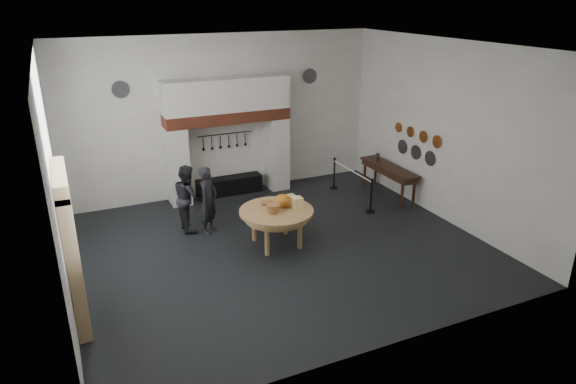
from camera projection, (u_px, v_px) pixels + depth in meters
name	position (u px, v px, depth m)	size (l,w,h in m)	color
floor	(281.00, 247.00, 11.89)	(9.00, 8.00, 0.02)	black
ceiling	(280.00, 46.00, 10.25)	(9.00, 8.00, 0.02)	silver
wall_back	(223.00, 116.00, 14.46)	(9.00, 0.02, 4.50)	white
wall_front	(387.00, 225.00, 7.68)	(9.00, 0.02, 4.50)	white
wall_left	(54.00, 184.00, 9.33)	(0.02, 8.00, 4.50)	white
wall_right	(445.00, 132.00, 12.81)	(0.02, 8.00, 4.50)	white
chimney_pier_left	(178.00, 166.00, 14.02)	(0.55, 0.70, 2.15)	silver
chimney_pier_right	(277.00, 153.00, 15.16)	(0.55, 0.70, 2.15)	silver
hearth_brick_band	(227.00, 117.00, 14.14)	(3.50, 0.72, 0.32)	#9E442B
chimney_hood	(226.00, 94.00, 13.92)	(3.50, 0.70, 0.90)	silver
iron_range	(229.00, 186.00, 14.95)	(1.90, 0.45, 0.50)	black
utensil_rail	(225.00, 134.00, 14.57)	(0.02, 0.02, 1.60)	black
door_recess	(67.00, 256.00, 8.86)	(0.04, 1.10, 2.50)	black
door_jamb_near	(75.00, 271.00, 8.28)	(0.22, 0.30, 2.60)	tan
door_jamb_far	(70.00, 236.00, 9.47)	(0.22, 0.30, 2.60)	tan
door_lintel	(60.00, 179.00, 8.38)	(0.22, 1.70, 0.30)	tan
wall_plaque	(61.00, 201.00, 10.26)	(0.05, 0.34, 0.44)	gold
work_table	(276.00, 211.00, 11.71)	(1.70, 1.70, 0.07)	tan
pumpkin	(283.00, 201.00, 11.80)	(0.36, 0.36, 0.31)	#C76D1C
cheese_block_big	(297.00, 202.00, 11.81)	(0.22, 0.22, 0.24)	#FEEA98
cheese_block_small	(291.00, 199.00, 12.06)	(0.18, 0.18, 0.20)	#E5D189
wicker_basket	(273.00, 209.00, 11.47)	(0.32, 0.32, 0.22)	#A6773C
bread_loaf	(267.00, 203.00, 11.93)	(0.31, 0.18, 0.13)	#A06739
visitor_near	(208.00, 200.00, 12.33)	(0.61, 0.40, 1.68)	black
visitor_far	(188.00, 198.00, 12.52)	(0.80, 0.63, 1.65)	black
side_table	(389.00, 167.00, 14.56)	(0.55, 2.20, 0.06)	#341E13
pewter_jug	(378.00, 157.00, 15.02)	(0.12, 0.12, 0.22)	#48494D
copper_pan_a	(437.00, 142.00, 13.07)	(0.34, 0.34, 0.03)	#C6662D
copper_pan_b	(423.00, 137.00, 13.54)	(0.32, 0.32, 0.03)	#C6662D
copper_pan_c	(411.00, 132.00, 14.00)	(0.30, 0.30, 0.03)	#C6662D
copper_pan_d	(399.00, 127.00, 14.47)	(0.28, 0.28, 0.03)	#C6662D
pewter_plate_left	(430.00, 158.00, 13.42)	(0.40, 0.40, 0.03)	#4C4C51
pewter_plate_mid	(416.00, 152.00, 13.93)	(0.40, 0.40, 0.03)	#4C4C51
pewter_plate_right	(402.00, 147.00, 14.44)	(0.40, 0.40, 0.03)	#4C4C51
pewter_plate_back_left	(120.00, 89.00, 13.04)	(0.44, 0.44, 0.03)	#4C4C51
pewter_plate_back_right	(310.00, 76.00, 15.13)	(0.44, 0.44, 0.03)	#4C4C51
barrier_post_near	(371.00, 196.00, 13.61)	(0.05, 0.05, 0.90)	black
barrier_post_far	(334.00, 174.00, 15.31)	(0.05, 0.05, 0.90)	black
barrier_rope	(352.00, 171.00, 14.32)	(0.04, 0.04, 2.00)	white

